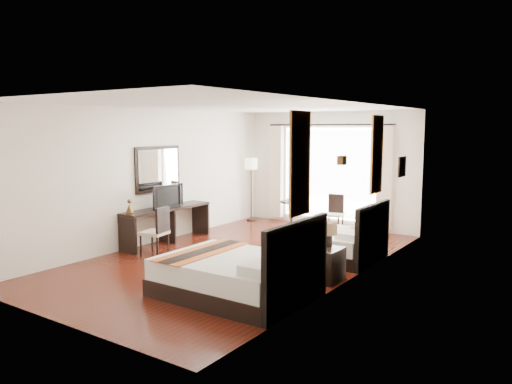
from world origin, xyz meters
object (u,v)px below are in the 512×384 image
Objects in this scene: nightstand at (326,265)px; side_table at (291,214)px; table_lamp at (329,230)px; vase at (322,248)px; floor_lamp at (251,168)px; fruit_bowl at (292,200)px; desk_chair at (156,241)px; bed_near at (239,275)px; bed_far at (328,242)px; television at (165,196)px; window_chair at (334,220)px; console_desk at (167,225)px.

nightstand is 4.42m from side_table.
table_lamp is 0.39m from vase.
fruit_bowl is at bearing -5.30° from floor_lamp.
table_lamp is 0.45× the size of desk_chair.
bed_near is 14.86× the size of vase.
bed_far is 2.99m from fruit_bowl.
bed_near is 3.90× the size of nightstand.
television is 0.90× the size of desk_chair.
desk_chair is (-2.76, -1.74, 0.00)m from bed_far.
fruit_bowl is (-2.05, 2.14, 0.37)m from bed_far.
window_chair is at bearing -1.78° from floor_lamp.
floor_lamp is (-0.01, 3.11, 1.00)m from console_desk.
floor_lamp is 1.48m from fruit_bowl.
bed_near is 3.37× the size of side_table.
vase is at bearing -53.81° from fruit_bowl.
television reaches higher than fruit_bowl.
desk_chair is (0.55, -0.84, -0.71)m from television.
bed_near is at bearing -117.82° from nightstand.
table_lamp is 0.67× the size of side_table.
bed_near is at bearing 149.00° from desk_chair.
side_table is at bearing 67.29° from console_desk.
bed_far is 2.23× the size of window_chair.
fruit_bowl is at bearing 128.32° from table_lamp.
desk_chair is at bearing -57.37° from console_desk.
television reaches higher than window_chair.
table_lamp is 3.96m from console_desk.
window_chair is at bearing 113.15° from bed_far.
vase is (0.01, -0.19, 0.31)m from nightstand.
window_chair reaches higher than console_desk.
floor_lamp is 2.65m from window_chair.
console_desk is at bearing 172.88° from nightstand.
console_desk reaches higher than fruit_bowl.
vase is at bearing 15.03° from window_chair.
vase is 3.41m from desk_chair.
nightstand is 3.81× the size of vase.
vase is at bearing -43.66° from floor_lamp.
console_desk is 10.68× the size of fruit_bowl.
desk_chair is 3.96m from fruit_bowl.
table_lamp is at bearing -41.41° from floor_lamp.
side_table is 0.34m from fruit_bowl.
television is (-3.31, -0.90, 0.72)m from bed_far.
window_chair is (1.82, 3.93, -0.02)m from desk_chair.
fruit_bowl is (0.02, -0.02, 0.34)m from side_table.
nightstand is 0.63× the size of window_chair.
nightstand is at bearing -52.46° from fruit_bowl.
bed_near is 6.02m from floor_lamp.
console_desk is 1.35× the size of floor_lamp.
floor_lamp is 7.90× the size of fruit_bowl.
floor_lamp is (-3.97, 3.79, 0.80)m from vase.
bed_near is 5.23m from fruit_bowl.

